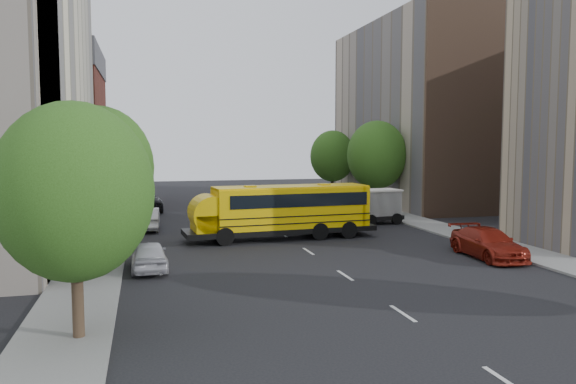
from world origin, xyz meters
name	(u,v)px	position (x,y,z in m)	size (l,w,h in m)	color
ground	(299,245)	(0.00, 0.00, 0.00)	(120.00, 120.00, 0.00)	black
sidewalk_left	(104,239)	(-11.50, 5.00, 0.06)	(3.00, 80.00, 0.12)	slate
sidewalk_right	(431,225)	(11.50, 5.00, 0.06)	(3.00, 80.00, 0.12)	slate
lane_markings	(264,222)	(0.00, 10.00, 0.01)	(0.15, 64.00, 0.01)	silver
building_left_redbrick	(49,139)	(-18.00, 28.00, 6.50)	(10.00, 15.00, 13.00)	maroon
building_right_far	(418,115)	(18.00, 20.00, 9.00)	(10.00, 22.00, 18.00)	tan
building_right_sidewall	(481,108)	(18.00, 9.00, 9.00)	(10.10, 0.30, 18.00)	brown
street_tree_0	(74,192)	(-11.00, -14.00, 4.64)	(4.80, 4.80, 7.41)	#38281C
street_tree_1	(99,168)	(-11.00, -4.00, 4.95)	(5.12, 5.12, 7.90)	#38281C
street_tree_2	(117,160)	(-11.00, 14.00, 4.83)	(4.99, 4.99, 7.71)	#38281C
street_tree_4	(377,155)	(11.00, 14.00, 5.08)	(5.25, 5.25, 8.10)	#38281C
street_tree_5	(333,156)	(11.00, 26.00, 4.70)	(4.86, 4.86, 7.51)	#38281C
school_bus	(279,209)	(-0.65, 2.47, 1.94)	(12.53, 3.83, 3.48)	black
safari_truck	(363,206)	(7.00, 7.18, 1.38)	(6.30, 2.86, 2.61)	black
parked_car_0	(149,255)	(-8.80, -4.61, 0.72)	(1.71, 4.24, 1.45)	#BBBAC1
parked_car_1	(147,219)	(-8.80, 8.51, 0.79)	(1.67, 4.78, 1.57)	silver
parked_car_2	(146,202)	(-8.80, 19.69, 0.80)	(2.66, 5.76, 1.60)	black
parked_car_3	(488,243)	(8.80, -6.08, 0.79)	(2.21, 5.43, 1.57)	maroon
parked_car_4	(346,203)	(8.80, 15.69, 0.73)	(1.73, 4.30, 1.46)	#384862
parked_car_5	(318,192)	(9.60, 26.72, 0.70)	(1.49, 4.26, 1.40)	#A0A19C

